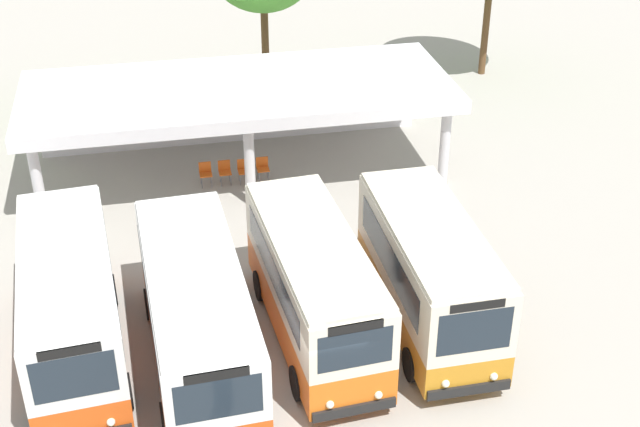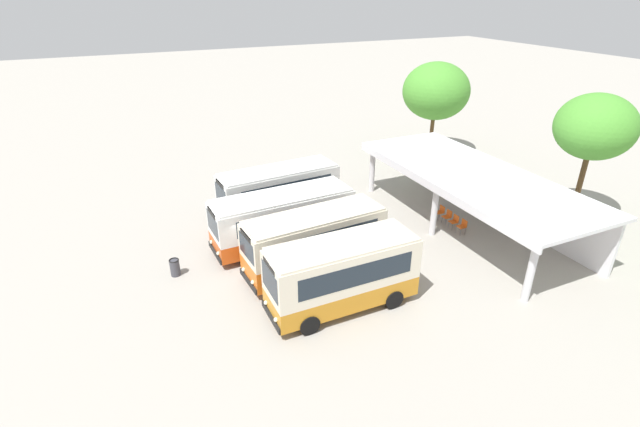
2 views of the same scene
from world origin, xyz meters
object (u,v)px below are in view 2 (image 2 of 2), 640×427
at_px(waiting_chair_second_from_end, 448,216).
at_px(city_bus_second_in_row, 283,217).
at_px(litter_bin_apron, 175,267).
at_px(waiting_chair_end_by_column, 441,211).
at_px(city_bus_nearest_orange, 279,192).
at_px(city_bus_middle_cream, 315,240).
at_px(city_bus_fourth_amber, 342,272).
at_px(waiting_chair_fourth_seat, 463,225).
at_px(waiting_chair_middle_seat, 454,221).

bearing_deg(waiting_chair_second_from_end, city_bus_second_in_row, -99.99).
distance_m(waiting_chair_second_from_end, litter_bin_apron, 15.95).
height_order(waiting_chair_end_by_column, litter_bin_apron, litter_bin_apron).
relative_size(city_bus_nearest_orange, city_bus_middle_cream, 1.02).
bearing_deg(city_bus_fourth_amber, litter_bin_apron, -131.71).
bearing_deg(litter_bin_apron, waiting_chair_second_from_end, 85.92).
bearing_deg(city_bus_second_in_row, city_bus_fourth_amber, 3.61).
distance_m(waiting_chair_fourth_seat, litter_bin_apron, 16.09).
relative_size(waiting_chair_second_from_end, waiting_chair_fourth_seat, 1.00).
bearing_deg(waiting_chair_end_by_column, waiting_chair_middle_seat, -2.22).
relative_size(waiting_chair_fourth_seat, litter_bin_apron, 0.96).
bearing_deg(waiting_chair_fourth_seat, waiting_chair_middle_seat, -177.49).
relative_size(city_bus_middle_cream, city_bus_fourth_amber, 1.07).
bearing_deg(waiting_chair_second_from_end, waiting_chair_middle_seat, -4.00).
height_order(city_bus_fourth_amber, waiting_chair_end_by_column, city_bus_fourth_amber).
xyz_separation_m(city_bus_second_in_row, waiting_chair_fourth_seat, (3.13, 9.90, -1.17)).
relative_size(city_bus_nearest_orange, waiting_chair_second_from_end, 8.65).
bearing_deg(waiting_chair_end_by_column, litter_bin_apron, -91.60).
distance_m(city_bus_fourth_amber, waiting_chair_second_from_end, 10.64).
distance_m(city_bus_middle_cream, waiting_chair_middle_seat, 9.49).
distance_m(city_bus_second_in_row, waiting_chair_second_from_end, 10.14).
distance_m(city_bus_nearest_orange, waiting_chair_second_from_end, 10.32).
height_order(waiting_chair_end_by_column, waiting_chair_second_from_end, same).
distance_m(city_bus_nearest_orange, city_bus_second_in_row, 3.29).
distance_m(city_bus_second_in_row, waiting_chair_end_by_column, 10.05).
relative_size(city_bus_second_in_row, waiting_chair_middle_seat, 9.18).
distance_m(waiting_chair_end_by_column, litter_bin_apron, 15.92).
relative_size(city_bus_nearest_orange, waiting_chair_fourth_seat, 8.65).
bearing_deg(waiting_chair_middle_seat, city_bus_middle_cream, -85.64).
distance_m(city_bus_middle_cream, waiting_chair_fourth_seat, 9.50).
distance_m(waiting_chair_middle_seat, waiting_chair_fourth_seat, 0.69).
height_order(city_bus_nearest_orange, waiting_chair_middle_seat, city_bus_nearest_orange).
distance_m(waiting_chair_end_by_column, waiting_chair_second_from_end, 0.69).
height_order(city_bus_second_in_row, waiting_chair_second_from_end, city_bus_second_in_row).
distance_m(city_bus_fourth_amber, waiting_chair_fourth_seat, 10.11).
distance_m(city_bus_fourth_amber, waiting_chair_middle_seat, 10.32).
height_order(waiting_chair_second_from_end, waiting_chair_middle_seat, same).
distance_m(city_bus_nearest_orange, city_bus_fourth_amber, 9.47).
relative_size(city_bus_nearest_orange, city_bus_second_in_row, 0.94).
height_order(waiting_chair_end_by_column, waiting_chair_fourth_seat, same).
height_order(city_bus_middle_cream, waiting_chair_middle_seat, city_bus_middle_cream).
height_order(city_bus_fourth_amber, litter_bin_apron, city_bus_fourth_amber).
xyz_separation_m(waiting_chair_second_from_end, litter_bin_apron, (-1.14, -15.91, -0.07)).
xyz_separation_m(city_bus_middle_cream, litter_bin_apron, (-2.54, -6.48, -1.31)).
relative_size(city_bus_middle_cream, waiting_chair_end_by_column, 8.46).
bearing_deg(litter_bin_apron, city_bus_second_in_row, 95.82).
height_order(city_bus_nearest_orange, waiting_chair_fourth_seat, city_bus_nearest_orange).
relative_size(waiting_chair_end_by_column, waiting_chair_second_from_end, 1.00).
height_order(waiting_chair_second_from_end, litter_bin_apron, litter_bin_apron).
xyz_separation_m(city_bus_middle_cream, waiting_chair_end_by_column, (-2.10, 9.44, -1.24)).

